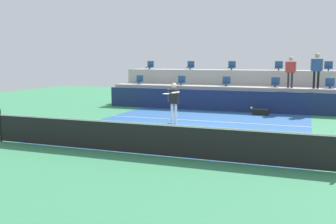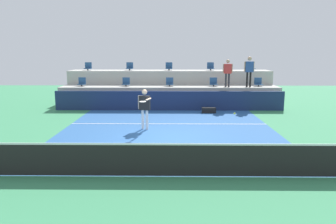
{
  "view_description": "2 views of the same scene",
  "coord_description": "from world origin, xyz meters",
  "px_view_note": "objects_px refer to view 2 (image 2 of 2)",
  "views": [
    {
      "loc": [
        4.27,
        -13.61,
        2.67
      ],
      "look_at": [
        -0.29,
        -1.28,
        0.86
      ],
      "focal_mm": 40.41,
      "sensor_mm": 36.0,
      "label": 1
    },
    {
      "loc": [
        0.16,
        -12.08,
        3.25
      ],
      "look_at": [
        0.02,
        -1.29,
        1.25
      ],
      "focal_mm": 34.38,
      "sensor_mm": 36.0,
      "label": 2
    }
  ],
  "objects_px": {
    "stadium_chair_lower_center": "(170,83)",
    "spectator_leaning_on_rail": "(249,69)",
    "spectator_in_grey": "(228,71)",
    "stadium_chair_lower_right": "(214,83)",
    "stadium_chair_lower_far_left": "(82,83)",
    "stadium_chair_upper_center": "(169,67)",
    "stadium_chair_upper_right": "(211,67)",
    "stadium_chair_upper_left": "(130,67)",
    "stadium_chair_upper_far_right": "(251,67)",
    "stadium_chair_lower_far_right": "(258,83)",
    "equipment_bag": "(209,110)",
    "stadium_chair_upper_far_left": "(88,67)",
    "stadium_chair_lower_left": "(126,83)",
    "tennis_player": "(145,105)",
    "tennis_ball": "(235,114)"
  },
  "relations": [
    {
      "from": "stadium_chair_lower_far_left",
      "to": "spectator_leaning_on_rail",
      "type": "xyz_separation_m",
      "value": [
        9.95,
        -0.38,
        0.86
      ]
    },
    {
      "from": "stadium_chair_lower_center",
      "to": "spectator_leaning_on_rail",
      "type": "relative_size",
      "value": 0.29
    },
    {
      "from": "spectator_in_grey",
      "to": "stadium_chair_lower_right",
      "type": "bearing_deg",
      "value": 153.13
    },
    {
      "from": "stadium_chair_lower_far_left",
      "to": "stadium_chair_upper_center",
      "type": "relative_size",
      "value": 1.0
    },
    {
      "from": "stadium_chair_upper_left",
      "to": "stadium_chair_upper_right",
      "type": "height_order",
      "value": "same"
    },
    {
      "from": "stadium_chair_upper_center",
      "to": "stadium_chair_lower_far_right",
      "type": "bearing_deg",
      "value": -18.51
    },
    {
      "from": "stadium_chair_lower_far_right",
      "to": "equipment_bag",
      "type": "xyz_separation_m",
      "value": [
        -3.16,
        -2.03,
        -1.31
      ]
    },
    {
      "from": "stadium_chair_lower_left",
      "to": "stadium_chair_upper_center",
      "type": "height_order",
      "value": "stadium_chair_upper_center"
    },
    {
      "from": "stadium_chair_lower_far_left",
      "to": "stadium_chair_upper_far_right",
      "type": "height_order",
      "value": "stadium_chair_upper_far_right"
    },
    {
      "from": "stadium_chair_upper_left",
      "to": "equipment_bag",
      "type": "bearing_deg",
      "value": -38.71
    },
    {
      "from": "stadium_chair_lower_left",
      "to": "stadium_chair_upper_far_right",
      "type": "height_order",
      "value": "stadium_chair_upper_far_right"
    },
    {
      "from": "stadium_chair_lower_far_left",
      "to": "stadium_chair_upper_right",
      "type": "height_order",
      "value": "stadium_chair_upper_right"
    },
    {
      "from": "stadium_chair_upper_center",
      "to": "stadium_chair_upper_right",
      "type": "xyz_separation_m",
      "value": [
        2.71,
        0.0,
        0.0
      ]
    },
    {
      "from": "stadium_chair_lower_right",
      "to": "stadium_chair_lower_far_right",
      "type": "height_order",
      "value": "same"
    },
    {
      "from": "stadium_chair_upper_far_right",
      "to": "spectator_in_grey",
      "type": "height_order",
      "value": "spectator_in_grey"
    },
    {
      "from": "equipment_bag",
      "to": "stadium_chair_upper_left",
      "type": "bearing_deg",
      "value": 141.29
    },
    {
      "from": "stadium_chair_lower_left",
      "to": "stadium_chair_upper_right",
      "type": "height_order",
      "value": "stadium_chair_upper_right"
    },
    {
      "from": "stadium_chair_lower_far_left",
      "to": "stadium_chair_upper_far_left",
      "type": "distance_m",
      "value": 1.99
    },
    {
      "from": "stadium_chair_lower_center",
      "to": "stadium_chair_upper_right",
      "type": "bearing_deg",
      "value": 34.15
    },
    {
      "from": "stadium_chair_upper_center",
      "to": "equipment_bag",
      "type": "height_order",
      "value": "stadium_chair_upper_center"
    },
    {
      "from": "stadium_chair_lower_right",
      "to": "stadium_chair_lower_center",
      "type": "bearing_deg",
      "value": 180.0
    },
    {
      "from": "stadium_chair_lower_far_left",
      "to": "stadium_chair_upper_far_left",
      "type": "bearing_deg",
      "value": 91.68
    },
    {
      "from": "spectator_in_grey",
      "to": "equipment_bag",
      "type": "distance_m",
      "value": 2.91
    },
    {
      "from": "stadium_chair_upper_right",
      "to": "spectator_in_grey",
      "type": "relative_size",
      "value": 0.32
    },
    {
      "from": "stadium_chair_lower_far_right",
      "to": "spectator_leaning_on_rail",
      "type": "height_order",
      "value": "spectator_leaning_on_rail"
    },
    {
      "from": "stadium_chair_lower_far_right",
      "to": "equipment_bag",
      "type": "height_order",
      "value": "stadium_chair_lower_far_right"
    },
    {
      "from": "stadium_chair_upper_far_right",
      "to": "spectator_in_grey",
      "type": "xyz_separation_m",
      "value": [
        -1.89,
        -2.18,
        -0.11
      ]
    },
    {
      "from": "stadium_chair_lower_far_left",
      "to": "stadium_chair_lower_right",
      "type": "relative_size",
      "value": 1.0
    },
    {
      "from": "stadium_chair_lower_far_left",
      "to": "spectator_in_grey",
      "type": "bearing_deg",
      "value": -2.53
    },
    {
      "from": "stadium_chair_upper_center",
      "to": "tennis_player",
      "type": "relative_size",
      "value": 0.3
    },
    {
      "from": "stadium_chair_lower_far_left",
      "to": "spectator_leaning_on_rail",
      "type": "height_order",
      "value": "spectator_leaning_on_rail"
    },
    {
      "from": "stadium_chair_lower_center",
      "to": "stadium_chair_lower_right",
      "type": "xyz_separation_m",
      "value": [
        2.64,
        0.0,
        0.0
      ]
    },
    {
      "from": "stadium_chair_lower_far_right",
      "to": "stadium_chair_upper_right",
      "type": "bearing_deg",
      "value": 145.97
    },
    {
      "from": "stadium_chair_lower_far_left",
      "to": "stadium_chair_upper_far_right",
      "type": "xyz_separation_m",
      "value": [
        10.59,
        1.8,
        0.85
      ]
    },
    {
      "from": "tennis_player",
      "to": "stadium_chair_upper_center",
      "type": "bearing_deg",
      "value": 82.93
    },
    {
      "from": "stadium_chair_lower_right",
      "to": "stadium_chair_upper_right",
      "type": "relative_size",
      "value": 1.0
    },
    {
      "from": "stadium_chair_upper_right",
      "to": "stadium_chair_upper_left",
      "type": "bearing_deg",
      "value": 180.0
    },
    {
      "from": "stadium_chair_lower_left",
      "to": "stadium_chair_upper_right",
      "type": "xyz_separation_m",
      "value": [
        5.28,
        1.8,
        0.85
      ]
    },
    {
      "from": "stadium_chair_lower_right",
      "to": "tennis_player",
      "type": "distance_m",
      "value": 6.97
    },
    {
      "from": "stadium_chair_upper_left",
      "to": "tennis_ball",
      "type": "xyz_separation_m",
      "value": [
        5.09,
        -9.43,
        -1.29
      ]
    },
    {
      "from": "stadium_chair_lower_right",
      "to": "tennis_player",
      "type": "bearing_deg",
      "value": -121.68
    },
    {
      "from": "stadium_chair_upper_center",
      "to": "stadium_chair_upper_right",
      "type": "height_order",
      "value": "same"
    },
    {
      "from": "stadium_chair_upper_far_left",
      "to": "equipment_bag",
      "type": "height_order",
      "value": "stadium_chair_upper_far_left"
    },
    {
      "from": "stadium_chair_lower_left",
      "to": "spectator_leaning_on_rail",
      "type": "height_order",
      "value": "spectator_leaning_on_rail"
    },
    {
      "from": "tennis_ball",
      "to": "equipment_bag",
      "type": "relative_size",
      "value": 0.09
    },
    {
      "from": "stadium_chair_upper_right",
      "to": "stadium_chair_upper_far_right",
      "type": "distance_m",
      "value": 2.64
    },
    {
      "from": "stadium_chair_upper_center",
      "to": "stadium_chair_upper_right",
      "type": "distance_m",
      "value": 2.71
    },
    {
      "from": "stadium_chair_upper_far_left",
      "to": "stadium_chair_upper_right",
      "type": "bearing_deg",
      "value": 0.0
    },
    {
      "from": "stadium_chair_lower_far_left",
      "to": "spectator_leaning_on_rail",
      "type": "bearing_deg",
      "value": -2.21
    },
    {
      "from": "stadium_chair_lower_far_right",
      "to": "spectator_leaning_on_rail",
      "type": "relative_size",
      "value": 0.29
    }
  ]
}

